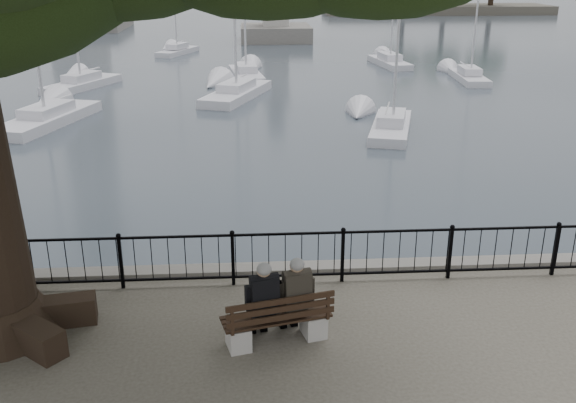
{
  "coord_description": "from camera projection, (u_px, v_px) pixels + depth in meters",
  "views": [
    {
      "loc": [
        -0.69,
        -8.03,
        5.56
      ],
      "look_at": [
        0.0,
        2.5,
        1.6
      ],
      "focal_mm": 40.0,
      "sensor_mm": 36.0,
      "label": 1
    }
  ],
  "objects": [
    {
      "name": "harbor",
      "position": [
        286.0,
        293.0,
        12.47
      ],
      "size": [
        260.0,
        260.0,
        1.2
      ],
      "color": "#615E5A",
      "rests_on": "ground"
    },
    {
      "name": "railing",
      "position": [
        288.0,
        255.0,
        11.63
      ],
      "size": [
        22.06,
        0.06,
        1.0
      ],
      "color": "black",
      "rests_on": "ground"
    },
    {
      "name": "bench",
      "position": [
        277.0,
        325.0,
        9.87
      ],
      "size": [
        1.76,
        0.9,
        0.89
      ],
      "color": "#989691",
      "rests_on": "ground"
    },
    {
      "name": "person_left",
      "position": [
        262.0,
        304.0,
        9.78
      ],
      "size": [
        0.51,
        0.76,
        1.41
      ],
      "color": "black",
      "rests_on": "ground"
    },
    {
      "name": "person_right",
      "position": [
        294.0,
        299.0,
        9.93
      ],
      "size": [
        0.51,
        0.76,
        1.41
      ],
      "color": "black",
      "rests_on": "ground"
    },
    {
      "name": "lion_monument",
      "position": [
        275.0,
        14.0,
        55.83
      ],
      "size": [
        6.06,
        6.06,
        8.92
      ],
      "color": "#615E5A",
      "rests_on": "ground"
    },
    {
      "name": "sailboat_a",
      "position": [
        48.0,
        117.0,
        27.4
      ],
      "size": [
        3.41,
        6.42,
        11.73
      ],
      "color": "silver",
      "rests_on": "ground"
    },
    {
      "name": "sailboat_b",
      "position": [
        237.0,
        91.0,
        32.7
      ],
      "size": [
        3.77,
        6.35,
        13.72
      ],
      "color": "silver",
      "rests_on": "ground"
    },
    {
      "name": "sailboat_c",
      "position": [
        391.0,
        125.0,
        26.16
      ],
      "size": [
        2.8,
        5.38,
        9.33
      ],
      "color": "silver",
      "rests_on": "ground"
    },
    {
      "name": "sailboat_d",
      "position": [
        469.0,
        76.0,
        37.51
      ],
      "size": [
        1.74,
        5.0,
        9.34
      ],
      "color": "silver",
      "rests_on": "ground"
    },
    {
      "name": "sailboat_e",
      "position": [
        82.0,
        81.0,
        35.33
      ],
      "size": [
        3.59,
        5.49,
        12.31
      ],
      "color": "silver",
      "rests_on": "ground"
    },
    {
      "name": "sailboat_f",
      "position": [
        246.0,
        72.0,
        38.35
      ],
      "size": [
        2.21,
        5.62,
        12.16
      ],
      "color": "silver",
      "rests_on": "ground"
    },
    {
      "name": "sailboat_g",
      "position": [
        389.0,
        61.0,
        42.97
      ],
      "size": [
        2.12,
        5.34,
        10.41
      ],
      "color": "silver",
      "rests_on": "ground"
    },
    {
      "name": "sailboat_h",
      "position": [
        178.0,
        50.0,
        48.33
      ],
      "size": [
        2.99,
        4.83,
        10.03
      ],
      "color": "silver",
      "rests_on": "ground"
    }
  ]
}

